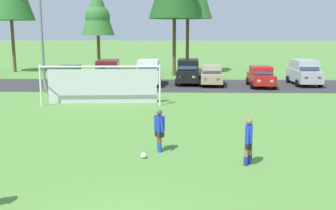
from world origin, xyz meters
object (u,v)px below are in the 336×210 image
at_px(soccer_ball, 144,155).
at_px(soccer_goal, 102,84).
at_px(parked_car_slot_far_left, 68,75).
at_px(parked_car_slot_center_right, 211,75).
at_px(parked_car_slot_center_left, 148,72).
at_px(parked_car_slot_far_right, 304,72).
at_px(player_striker_near, 159,131).
at_px(parked_car_slot_center, 188,71).
at_px(parked_car_slot_right, 261,76).
at_px(street_lamp, 44,40).
at_px(parked_car_slot_left, 108,72).
at_px(player_defender_far, 249,142).

relative_size(soccer_ball, soccer_goal, 0.03).
height_order(parked_car_slot_far_left, parked_car_slot_center_right, same).
bearing_deg(parked_car_slot_center_left, soccer_goal, -103.35).
bearing_deg(parked_car_slot_far_right, parked_car_slot_far_left, -176.77).
distance_m(player_striker_near, parked_car_slot_center, 20.31).
xyz_separation_m(soccer_ball, parked_car_slot_center_right, (4.01, 20.19, 0.77)).
height_order(soccer_ball, parked_car_slot_far_right, parked_car_slot_far_right).
xyz_separation_m(player_striker_near, parked_car_slot_center, (1.50, 20.25, 0.29)).
relative_size(soccer_ball, parked_car_slot_right, 0.05).
distance_m(parked_car_slot_center, parked_car_slot_far_right, 10.05).
bearing_deg(player_striker_near, parked_car_slot_right, 67.69).
bearing_deg(parked_car_slot_far_left, parked_car_slot_center_right, 3.04).
relative_size(soccer_goal, player_striker_near, 4.59).
bearing_deg(parked_car_slot_right, parked_car_slot_far_left, 179.12).
xyz_separation_m(parked_car_slot_center_left, street_lamp, (-7.37, -4.60, 2.81)).
bearing_deg(player_striker_near, soccer_goal, 112.40).
height_order(parked_car_slot_left, parked_car_slot_right, parked_car_slot_left).
bearing_deg(parked_car_slot_center, parked_car_slot_far_left, -171.27).
height_order(player_defender_far, parked_car_slot_center_left, parked_car_slot_center_left).
distance_m(player_striker_near, parked_car_slot_far_right, 22.94).
xyz_separation_m(parked_car_slot_far_left, parked_car_slot_center_right, (12.27, 0.65, 0.00)).
relative_size(parked_car_slot_center, street_lamp, 0.62).
relative_size(player_defender_far, parked_car_slot_center, 0.35).
xyz_separation_m(soccer_ball, parked_car_slot_center_left, (-1.44, 20.27, 1.00)).
xyz_separation_m(soccer_ball, player_defender_far, (3.66, -0.58, 0.71)).
xyz_separation_m(player_striker_near, street_lamp, (-9.34, 14.80, 3.10)).
bearing_deg(parked_car_slot_right, parked_car_slot_left, 177.15).
bearing_deg(soccer_goal, parked_car_slot_right, 35.27).
xyz_separation_m(soccer_goal, parked_car_slot_center, (5.67, 10.13, -0.18)).
relative_size(player_striker_near, parked_car_slot_far_left, 0.38).
xyz_separation_m(soccer_ball, soccer_goal, (-3.64, 10.99, 1.18)).
bearing_deg(parked_car_slot_center_right, soccer_ball, -101.23).
xyz_separation_m(parked_car_slot_center_right, street_lamp, (-12.82, -4.52, 3.04)).
xyz_separation_m(parked_car_slot_far_left, parked_car_slot_left, (3.35, 0.40, 0.24)).
bearing_deg(parked_car_slot_far_left, player_striker_near, -64.78).
distance_m(player_defender_far, street_lamp, 20.72).
height_order(parked_car_slot_left, parked_car_slot_center_left, same).
relative_size(player_striker_near, parked_car_slot_center_left, 0.35).
relative_size(parked_car_slot_center_right, parked_car_slot_right, 1.00).
height_order(parked_car_slot_center_right, street_lamp, street_lamp).
distance_m(player_striker_near, parked_car_slot_center_left, 19.51).
bearing_deg(parked_car_slot_far_left, player_defender_far, -59.35).
height_order(soccer_goal, parked_car_slot_left, soccer_goal).
height_order(parked_car_slot_far_left, parked_car_slot_left, parked_car_slot_left).
distance_m(soccer_ball, soccer_goal, 11.64).
xyz_separation_m(parked_car_slot_center, street_lamp, (-10.84, -5.45, 2.81)).
bearing_deg(parked_car_slot_far_right, parked_car_slot_center_left, -178.24).
distance_m(player_defender_far, parked_car_slot_far_left, 23.39).
distance_m(parked_car_slot_center_right, parked_car_slot_right, 4.18).
distance_m(player_defender_far, parked_car_slot_center_left, 21.47).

